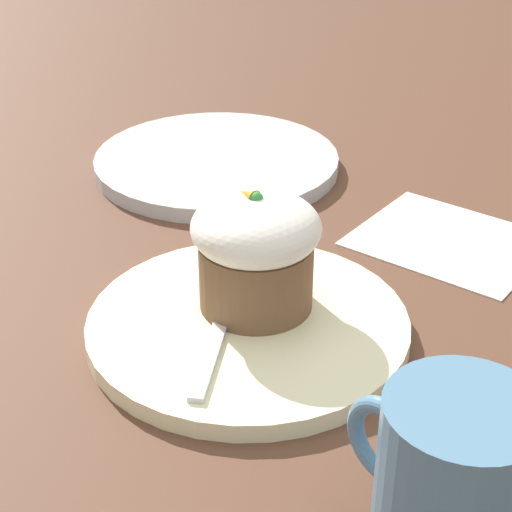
{
  "coord_description": "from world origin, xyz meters",
  "views": [
    {
      "loc": [
        -0.36,
        0.31,
        0.34
      ],
      "look_at": [
        0.01,
        -0.02,
        0.05
      ],
      "focal_mm": 60.0,
      "sensor_mm": 36.0,
      "label": 1
    }
  ],
  "objects": [
    {
      "name": "ground_plane",
      "position": [
        0.0,
        0.0,
        0.0
      ],
      "size": [
        4.0,
        4.0,
        0.0
      ],
      "primitive_type": "plane",
      "color": "#513323"
    },
    {
      "name": "carrot_cake",
      "position": [
        0.01,
        -0.02,
        0.06
      ],
      "size": [
        0.09,
        0.09,
        0.09
      ],
      "color": "brown",
      "rests_on": "dessert_plate"
    },
    {
      "name": "coffee_cup",
      "position": [
        -0.21,
        0.05,
        0.05
      ],
      "size": [
        0.1,
        0.07,
        0.1
      ],
      "color": "teal",
      "rests_on": "ground_plane"
    },
    {
      "name": "spoon",
      "position": [
        0.01,
        0.01,
        0.02
      ],
      "size": [
        0.1,
        0.11,
        0.01
      ],
      "color": "silver",
      "rests_on": "dessert_plate"
    },
    {
      "name": "side_plate",
      "position": [
        0.23,
        -0.16,
        0.01
      ],
      "size": [
        0.23,
        0.23,
        0.01
      ],
      "color": "#B2B7BC",
      "rests_on": "ground_plane"
    },
    {
      "name": "dessert_plate",
      "position": [
        0.0,
        0.0,
        0.01
      ],
      "size": [
        0.22,
        0.22,
        0.01
      ],
      "color": "beige",
      "rests_on": "ground_plane"
    },
    {
      "name": "paper_napkin",
      "position": [
        -0.01,
        -0.21,
        0.0
      ],
      "size": [
        0.16,
        0.15,
        0.0
      ],
      "color": "white",
      "rests_on": "ground_plane"
    }
  ]
}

